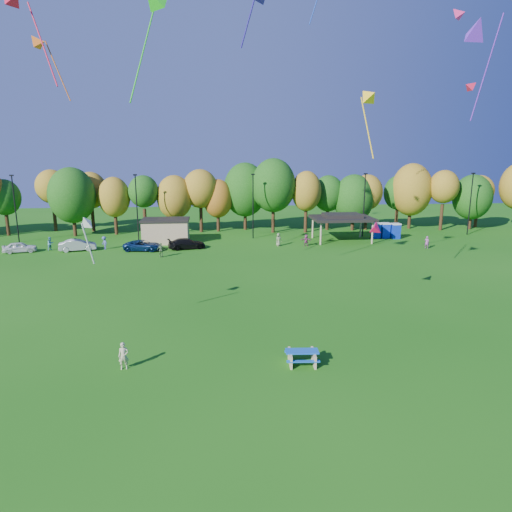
{
  "coord_description": "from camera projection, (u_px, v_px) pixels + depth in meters",
  "views": [
    {
      "loc": [
        -3.49,
        -23.65,
        12.04
      ],
      "look_at": [
        -0.73,
        6.0,
        5.22
      ],
      "focal_mm": 32.0,
      "sensor_mm": 36.0,
      "label": 1
    }
  ],
  "objects": [
    {
      "name": "kite_5",
      "position": [
        376.0,
        226.0,
        34.81
      ],
      "size": [
        1.47,
        1.62,
        1.32
      ],
      "color": "#ED0D4D"
    },
    {
      "name": "lamp_posts",
      "position": [
        253.0,
        204.0,
        63.86
      ],
      "size": [
        64.5,
        0.25,
        9.09
      ],
      "color": "black",
      "rests_on": "ground"
    },
    {
      "name": "kite_flyer",
      "position": [
        124.0,
        356.0,
        25.72
      ],
      "size": [
        0.63,
        0.46,
        1.58
      ],
      "primitive_type": "imported",
      "rotation": [
        0.0,
        0.0,
        0.16
      ],
      "color": "#BBB28C",
      "rests_on": "ground"
    },
    {
      "name": "car_b",
      "position": [
        78.0,
        245.0,
        56.58
      ],
      "size": [
        4.64,
        2.53,
        1.45
      ],
      "primitive_type": "imported",
      "rotation": [
        0.0,
        0.0,
        1.81
      ],
      "color": "#AEAEB4",
      "rests_on": "ground"
    },
    {
      "name": "car_c",
      "position": [
        143.0,
        245.0,
        56.71
      ],
      "size": [
        4.95,
        2.77,
        1.31
      ],
      "primitive_type": "imported",
      "rotation": [
        0.0,
        0.0,
        1.44
      ],
      "color": "#0D2650",
      "rests_on": "ground"
    },
    {
      "name": "tree_line",
      "position": [
        230.0,
        193.0,
        68.72
      ],
      "size": [
        93.57,
        10.55,
        11.15
      ],
      "color": "black",
      "rests_on": "ground"
    },
    {
      "name": "kite_2",
      "position": [
        367.0,
        96.0,
        33.81
      ],
      "size": [
        1.98,
        3.24,
        5.47
      ],
      "color": "yellow"
    },
    {
      "name": "car_a",
      "position": [
        20.0,
        247.0,
        55.68
      ],
      "size": [
        4.1,
        2.48,
        1.31
      ],
      "primitive_type": "imported",
      "rotation": [
        0.0,
        0.0,
        1.83
      ],
      "color": "white",
      "rests_on": "ground"
    },
    {
      "name": "picnic_table",
      "position": [
        302.0,
        356.0,
        26.41
      ],
      "size": [
        2.0,
        1.69,
        0.82
      ],
      "rotation": [
        0.0,
        0.0,
        -0.07
      ],
      "color": "tan",
      "rests_on": "ground"
    },
    {
      "name": "kite_10",
      "position": [
        472.0,
        86.0,
        44.24
      ],
      "size": [
        1.45,
        1.11,
        1.42
      ],
      "color": "red"
    },
    {
      "name": "kite_12",
      "position": [
        36.0,
        42.0,
        36.81
      ],
      "size": [
        3.23,
        1.42,
        5.38
      ],
      "color": "#D45D16"
    },
    {
      "name": "kite_11",
      "position": [
        456.0,
        13.0,
        37.52
      ],
      "size": [
        1.71,
        1.7,
        1.37
      ],
      "color": "#C6215F"
    },
    {
      "name": "porta_potties",
      "position": [
        386.0,
        231.0,
        64.85
      ],
      "size": [
        3.75,
        1.88,
        2.18
      ],
      "color": "#0E2EB6",
      "rests_on": "ground"
    },
    {
      "name": "kite_15",
      "position": [
        86.0,
        222.0,
        29.58
      ],
      "size": [
        1.19,
        2.1,
        3.36
      ],
      "color": "silver"
    },
    {
      "name": "utility_building",
      "position": [
        166.0,
        231.0,
        61.57
      ],
      "size": [
        6.3,
        4.3,
        3.25
      ],
      "color": "tan",
      "rests_on": "ground"
    },
    {
      "name": "kite_6",
      "position": [
        476.0,
        29.0,
        37.32
      ],
      "size": [
        2.19,
        5.22,
        8.7
      ],
      "color": "#7D2BE7"
    },
    {
      "name": "far_person_0",
      "position": [
        427.0,
        242.0,
        57.99
      ],
      "size": [
        0.68,
        0.66,
        1.58
      ],
      "primitive_type": "imported",
      "rotation": [
        0.0,
        0.0,
        2.44
      ],
      "color": "#A04B99",
      "rests_on": "ground"
    },
    {
      "name": "far_person_3",
      "position": [
        279.0,
        240.0,
        59.48
      ],
      "size": [
        0.98,
        0.85,
        1.69
      ],
      "primitive_type": "imported",
      "rotation": [
        0.0,
        0.0,
        0.46
      ],
      "color": "gray",
      "rests_on": "ground"
    },
    {
      "name": "far_person_5",
      "position": [
        306.0,
        240.0,
        59.45
      ],
      "size": [
        1.5,
        0.8,
        1.54
      ],
      "primitive_type": "imported",
      "rotation": [
        0.0,
        0.0,
        6.03
      ],
      "color": "#823663",
      "rests_on": "ground"
    },
    {
      "name": "ground",
      "position": [
        279.0,
        368.0,
        25.95
      ],
      "size": [
        160.0,
        160.0,
        0.0
      ],
      "primitive_type": "plane",
      "color": "#19600F",
      "rests_on": "ground"
    },
    {
      "name": "far_person_4",
      "position": [
        161.0,
        250.0,
        53.12
      ],
      "size": [
        1.01,
        0.46,
        1.68
      ],
      "primitive_type": "imported",
      "rotation": [
        0.0,
        0.0,
        3.09
      ],
      "color": "#4E7145",
      "rests_on": "ground"
    },
    {
      "name": "pavilion",
      "position": [
        342.0,
        218.0,
        62.41
      ],
      "size": [
        8.2,
        6.2,
        3.77
      ],
      "color": "tan",
      "rests_on": "ground"
    },
    {
      "name": "far_person_2",
      "position": [
        50.0,
        244.0,
        56.85
      ],
      "size": [
        1.0,
        1.04,
        1.68
      ],
      "primitive_type": "imported",
      "rotation": [
        0.0,
        0.0,
        0.94
      ],
      "color": "teal",
      "rests_on": "ground"
    },
    {
      "name": "far_person_1",
      "position": [
        104.0,
        243.0,
        57.43
      ],
      "size": [
        1.15,
        1.22,
        1.65
      ],
      "primitive_type": "imported",
      "rotation": [
        0.0,
        0.0,
        5.39
      ],
      "color": "#47579C",
      "rests_on": "ground"
    },
    {
      "name": "car_d",
      "position": [
        187.0,
        244.0,
        57.74
      ],
      "size": [
        5.01,
        2.96,
        1.36
      ],
      "primitive_type": "imported",
      "rotation": [
        0.0,
        0.0,
        1.81
      ],
      "color": "black",
      "rests_on": "ground"
    }
  ]
}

